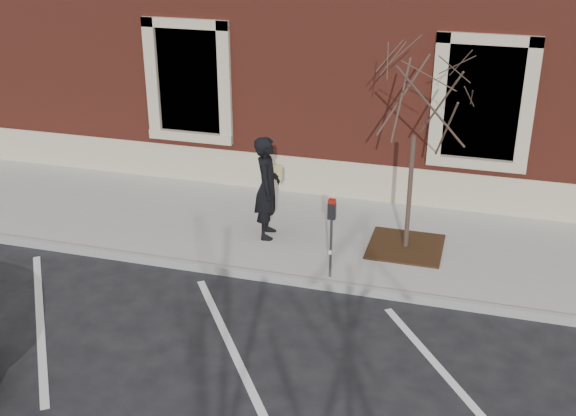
% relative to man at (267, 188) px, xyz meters
% --- Properties ---
extents(ground, '(120.00, 120.00, 0.00)m').
position_rel_man_xyz_m(ground, '(0.60, -1.33, -1.12)').
color(ground, '#28282B').
rests_on(ground, ground).
extents(sidewalk_near, '(40.00, 3.50, 0.15)m').
position_rel_man_xyz_m(sidewalk_near, '(0.60, 0.42, -1.04)').
color(sidewalk_near, '#B9B5AE').
rests_on(sidewalk_near, ground).
extents(curb_near, '(40.00, 0.12, 0.15)m').
position_rel_man_xyz_m(curb_near, '(0.60, -1.38, -1.04)').
color(curb_near, '#9E9E99').
rests_on(curb_near, ground).
extents(parking_stripes, '(28.00, 4.40, 0.01)m').
position_rel_man_xyz_m(parking_stripes, '(0.60, -3.53, -1.12)').
color(parking_stripes, silver).
rests_on(parking_stripes, ground).
extents(man, '(0.58, 0.78, 1.94)m').
position_rel_man_xyz_m(man, '(0.00, 0.00, 0.00)').
color(man, black).
rests_on(man, sidewalk_near).
extents(parking_meter, '(0.13, 0.10, 1.42)m').
position_rel_man_xyz_m(parking_meter, '(1.48, -1.21, 0.01)').
color(parking_meter, '#595B60').
rests_on(parking_meter, sidewalk_near).
extents(tree_grate, '(1.32, 1.32, 0.03)m').
position_rel_man_xyz_m(tree_grate, '(2.56, 0.21, -0.95)').
color(tree_grate, '#412714').
rests_on(tree_grate, sidewalk_near).
extents(sapling, '(2.33, 2.33, 3.88)m').
position_rel_man_xyz_m(sapling, '(2.56, 0.21, 1.74)').
color(sapling, '#4D382E').
rests_on(sapling, sidewalk_near).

